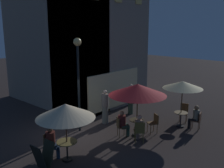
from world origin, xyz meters
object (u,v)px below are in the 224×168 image
Objects in this scene: menu_sandwich_board at (43,156)px; patio_umbrella_2 at (138,90)px; cafe_table_2 at (137,124)px; cafe_chair_3 at (154,122)px; cafe_chair_0 at (184,111)px; cafe_chair_1 at (198,119)px; street_lamp_near_corner at (78,64)px; patron_seated_0 at (195,116)px; patio_umbrella_0 at (183,85)px; cafe_table_1 at (67,146)px; patio_umbrella_1 at (66,111)px; cafe_chair_4 at (120,125)px; patron_standing_4 at (105,107)px; cafe_table_0 at (181,117)px; cafe_chair_2 at (49,143)px; patron_seated_1 at (52,140)px; cafe_chair_5 at (139,130)px; patron_standing_5 at (131,99)px; patron_seated_3 at (139,126)px; patron_seated_2 at (123,122)px.

patio_umbrella_2 is (4.48, -0.68, 1.65)m from menu_sandwich_board.
cafe_table_2 is 0.88m from cafe_chair_3.
cafe_chair_0 is 1.22m from cafe_chair_1.
street_lamp_near_corner reaches higher than cafe_table_2.
menu_sandwich_board is 0.79× the size of patron_seated_0.
patio_umbrella_0 is at bearing 0.00° from cafe_chair_0.
cafe_table_1 is 4.42m from cafe_chair_3.
cafe_chair_0 reaches higher than cafe_chair_3.
patio_umbrella_1 is (-3.54, 0.56, 1.40)m from cafe_table_2.
cafe_table_2 is 0.79m from cafe_chair_4.
cafe_table_0 is at bearing -131.87° from patron_standing_4.
patron_seated_0 is (6.27, -2.91, 0.11)m from cafe_chair_2.
cafe_table_0 is at bearing 47.17° from patron_seated_1.
cafe_chair_4 is (2.88, -0.12, 0.01)m from cafe_table_1.
patron_standing_5 is (2.71, 2.61, 0.30)m from cafe_chair_5.
cafe_table_2 is 0.79× the size of cafe_chair_0.
cafe_table_1 is 0.83× the size of cafe_chair_4.
street_lamp_near_corner is at bearing 39.63° from patio_umbrella_1.
patio_umbrella_2 is 2.11× the size of patron_seated_1.
cafe_table_0 is 6.44m from patron_seated_1.
cafe_chair_1 is 6.90m from patron_seated_1.
patron_seated_2 is at bearing 51.32° from patron_seated_3.
cafe_chair_3 is at bearing -43.06° from patron_seated_3.
menu_sandwich_board is 0.87m from cafe_chair_2.
patron_standing_4 is (-2.15, 3.10, -1.24)m from patio_umbrella_0.
cafe_chair_4 is at bearing 16.35° from patron_standing_5.
patron_seated_1 is (-0.25, 0.58, -1.23)m from patio_umbrella_1.
cafe_chair_1 is (0.18, -0.79, 0.01)m from cafe_table_0.
patio_umbrella_2 is 1.60m from patron_seated_2.
cafe_chair_3 is at bearing -12.84° from patio_umbrella_1.
cafe_chair_2 is at bearing 161.69° from patio_umbrella_2.
cafe_chair_1 is 3.86m from patron_standing_5.
cafe_table_0 is 0.62× the size of patron_seated_0.
patron_seated_0 is at bearing -66.78° from patron_seated_3.
cafe_table_0 is at bearing -171.91° from cafe_chair_3.
patron_seated_3 reaches higher than cafe_chair_0.
cafe_table_1 is at bearing -11.57° from menu_sandwich_board.
patron_seated_1 is at bearing 160.64° from patio_umbrella_0.
cafe_chair_3 is at bearing -16.08° from menu_sandwich_board.
cafe_table_2 is at bearing -8.99° from patio_umbrella_1.
cafe_chair_5 is at bearing -20.61° from patio_umbrella_1.
cafe_chair_5 is (-3.03, 1.23, 0.05)m from cafe_chair_1.
patron_seated_2 is 1.88m from patron_standing_4.
patron_seated_2 is 0.99× the size of patron_seated_3.
cafe_table_2 is at bearing -0.00° from cafe_chair_3.
cafe_table_2 is 0.80m from cafe_chair_5.
cafe_table_1 is 3.58m from cafe_table_2.
cafe_table_2 is 3.04m from cafe_chair_1.
cafe_table_2 is at bearing 156.56° from patio_umbrella_0.
patron_standing_5 reaches higher than cafe_table_2.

